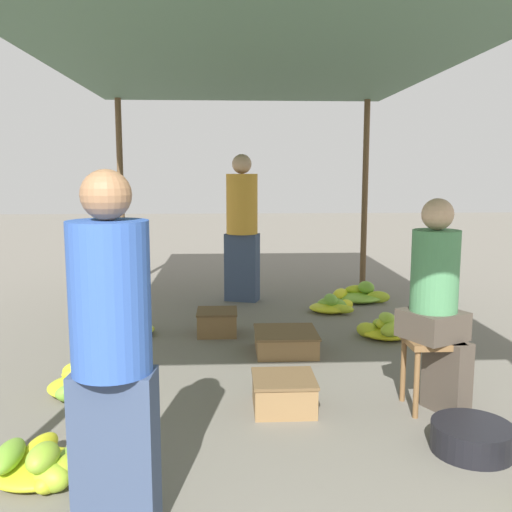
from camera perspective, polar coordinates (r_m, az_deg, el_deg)
The scene contains 17 objects.
canopy_post_back_left at distance 7.76m, azimuth -13.35°, elevation 5.97°, with size 0.08×0.08×2.49m, color brown.
canopy_post_back_right at distance 7.86m, azimuth 10.83°, elevation 6.08°, with size 0.08×0.08×2.49m, color brown.
canopy_tarp at distance 4.79m, azimuth -0.10°, elevation 20.03°, with size 3.66×6.29×0.04m, color #567A60.
vendor_foreground at distance 2.45m, azimuth -14.20°, elevation -9.29°, with size 0.36×0.36×1.55m.
stool at distance 3.91m, azimuth 17.12°, elevation -9.23°, with size 0.34×0.34×0.48m.
vendor_seated at distance 3.82m, azimuth 17.67°, elevation -4.27°, with size 0.46×0.46×1.38m.
basin_black at distance 3.53m, azimuth 20.78°, elevation -16.64°, with size 0.45×0.45×0.16m.
banana_pile_left_0 at distance 4.27m, azimuth -16.52°, elevation -11.91°, with size 0.58×0.54×0.30m.
banana_pile_left_1 at distance 3.25m, azimuth -20.51°, elevation -18.93°, with size 0.51×0.56×0.23m.
banana_pile_left_2 at distance 5.62m, azimuth -12.62°, elevation -7.00°, with size 0.48×0.54×0.18m.
banana_pile_right_1 at distance 5.50m, azimuth 12.94°, elevation -7.08°, with size 0.56×0.51×0.25m.
banana_pile_right_2 at distance 6.41m, azimuth 7.61°, elevation -4.92°, with size 0.53×0.49×0.21m.
banana_pile_right_3 at distance 6.98m, azimuth 10.23°, elevation -3.83°, with size 0.73×0.57×0.25m.
crate_near at distance 4.97m, azimuth 2.99°, elevation -8.54°, with size 0.53×0.53×0.19m.
crate_mid at distance 3.83m, azimuth 2.80°, elevation -13.52°, with size 0.41×0.41×0.22m.
crate_far at distance 5.50m, azimuth -3.91°, elevation -6.62°, with size 0.38×0.38×0.23m.
shopper_walking_mid at distance 6.79m, azimuth -1.41°, elevation 3.05°, with size 0.47×0.47×1.75m.
Camera 1 is at (-0.23, -1.44, 1.54)m, focal length 40.00 mm.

